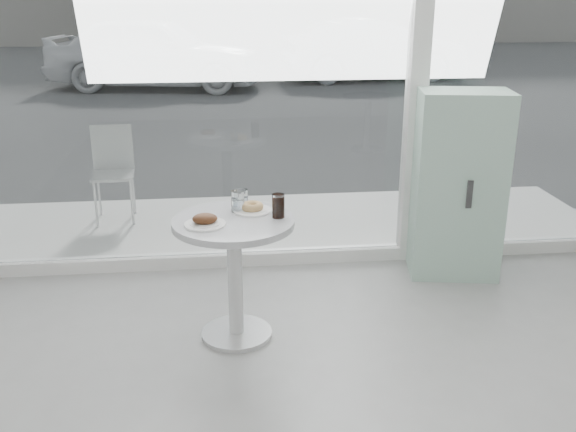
{
  "coord_description": "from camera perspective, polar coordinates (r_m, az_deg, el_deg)",
  "views": [
    {
      "loc": [
        -0.57,
        -1.64,
        2.04
      ],
      "look_at": [
        -0.2,
        1.7,
        0.85
      ],
      "focal_mm": 40.0,
      "sensor_mm": 36.0,
      "label": 1
    }
  ],
  "objects": [
    {
      "name": "water_tumbler_b",
      "position": [
        3.97,
        -4.06,
        1.53
      ],
      "size": [
        0.07,
        0.07,
        0.11
      ],
      "color": "white",
      "rests_on": "main_table"
    },
    {
      "name": "mint_cabinet",
      "position": [
        4.85,
        14.88,
        2.66
      ],
      "size": [
        0.7,
        0.53,
        1.37
      ],
      "rotation": [
        0.0,
        0.0,
        -0.17
      ],
      "color": "#97C1AB",
      "rests_on": "ground"
    },
    {
      "name": "car_silver",
      "position": [
        15.64,
        7.61,
        14.44
      ],
      "size": [
        4.33,
        1.8,
        1.39
      ],
      "primitive_type": "imported",
      "rotation": [
        0.0,
        0.0,
        1.65
      ],
      "color": "#97999E",
      "rests_on": "street"
    },
    {
      "name": "main_table",
      "position": [
        3.84,
        -4.79,
        -3.39
      ],
      "size": [
        0.72,
        0.72,
        0.77
      ],
      "color": "silver",
      "rests_on": "ground"
    },
    {
      "name": "plate_fritter",
      "position": [
        3.67,
        -7.33,
        -0.42
      ],
      "size": [
        0.24,
        0.24,
        0.07
      ],
      "color": "white",
      "rests_on": "main_table"
    },
    {
      "name": "cola_glass",
      "position": [
        3.76,
        -0.88,
        0.87
      ],
      "size": [
        0.07,
        0.07,
        0.14
      ],
      "color": "white",
      "rests_on": "main_table"
    },
    {
      "name": "room_shell",
      "position": [
        1.22,
        21.98,
        11.82
      ],
      "size": [
        6.0,
        6.0,
        6.0
      ],
      "color": "silver",
      "rests_on": "ground"
    },
    {
      "name": "street",
      "position": [
        17.76,
        -4.54,
        12.88
      ],
      "size": [
        40.0,
        24.0,
        0.0
      ],
      "primitive_type": "cube",
      "color": "#353535",
      "rests_on": "ground"
    },
    {
      "name": "car_white",
      "position": [
        14.39,
        -11.72,
        14.09
      ],
      "size": [
        4.79,
        2.64,
        1.54
      ],
      "primitive_type": "imported",
      "rotation": [
        0.0,
        0.0,
        1.38
      ],
      "color": "silver",
      "rests_on": "street"
    },
    {
      "name": "patio_deck",
      "position": [
        5.83,
        -0.31,
        -0.71
      ],
      "size": [
        5.6,
        1.6,
        0.05
      ],
      "primitive_type": "cube",
      "color": "silver",
      "rests_on": "ground"
    },
    {
      "name": "storefront",
      "position": [
        4.69,
        1.65,
        15.5
      ],
      "size": [
        5.0,
        0.14,
        3.0
      ],
      "color": "white",
      "rests_on": "ground"
    },
    {
      "name": "water_tumbler_a",
      "position": [
        3.87,
        -4.48,
        1.2
      ],
      "size": [
        0.08,
        0.08,
        0.13
      ],
      "color": "white",
      "rests_on": "main_table"
    },
    {
      "name": "plate_donut",
      "position": [
        3.88,
        -3.2,
        0.71
      ],
      "size": [
        0.23,
        0.23,
        0.06
      ],
      "color": "white",
      "rests_on": "main_table"
    },
    {
      "name": "patio_chair",
      "position": [
        6.0,
        -15.28,
        4.25
      ],
      "size": [
        0.39,
        0.39,
        0.84
      ],
      "rotation": [
        0.0,
        0.0,
        0.07
      ],
      "color": "silver",
      "rests_on": "patio_deck"
    }
  ]
}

